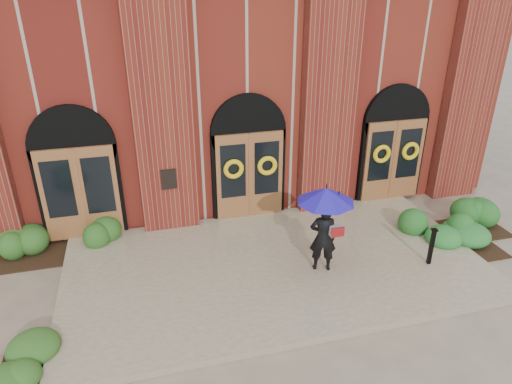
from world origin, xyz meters
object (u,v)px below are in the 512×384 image
object	(u,v)px
man_with_umbrella	(325,214)
metal_post	(432,246)
hedge_wall_right	(453,221)
hedge_wall_left	(57,243)

from	to	relation	value
man_with_umbrella	metal_post	xyz separation A→B (m)	(2.60, -0.49, -0.97)
man_with_umbrella	hedge_wall_right	size ratio (longest dim) A/B	0.74
man_with_umbrella	hedge_wall_right	world-z (taller)	man_with_umbrella
metal_post	hedge_wall_right	bearing A→B (deg)	39.15
man_with_umbrella	hedge_wall_right	xyz separation A→B (m)	(4.23, 0.83, -1.26)
metal_post	hedge_wall_right	distance (m)	2.12
man_with_umbrella	metal_post	distance (m)	2.82
man_with_umbrella	metal_post	size ratio (longest dim) A/B	2.21
metal_post	man_with_umbrella	bearing A→B (deg)	169.28
hedge_wall_left	hedge_wall_right	world-z (taller)	hedge_wall_right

